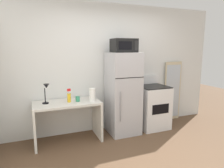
{
  "coord_description": "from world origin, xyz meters",
  "views": [
    {
      "loc": [
        -1.49,
        -2.25,
        1.72
      ],
      "look_at": [
        -0.17,
        1.1,
        1.07
      ],
      "focal_mm": 32.21,
      "sensor_mm": 36.0,
      "label": 1
    }
  ],
  "objects_px": {
    "spray_bottle": "(69,97)",
    "leaning_mirror": "(172,91)",
    "microwave": "(124,46)",
    "paper_towel_roll": "(92,95)",
    "oven_range": "(152,106)",
    "desk": "(67,114)",
    "refrigerator": "(123,93)",
    "coffee_mug": "(78,99)",
    "desk_lamp": "(46,90)"
  },
  "relations": [
    {
      "from": "spray_bottle",
      "to": "leaning_mirror",
      "type": "distance_m",
      "value": 2.52
    },
    {
      "from": "spray_bottle",
      "to": "microwave",
      "type": "bearing_deg",
      "value": -0.0
    },
    {
      "from": "paper_towel_roll",
      "to": "oven_range",
      "type": "distance_m",
      "value": 1.43
    },
    {
      "from": "desk",
      "to": "oven_range",
      "type": "xyz_separation_m",
      "value": [
        1.83,
        0.0,
        -0.06
      ]
    },
    {
      "from": "microwave",
      "to": "refrigerator",
      "type": "bearing_deg",
      "value": 90.33
    },
    {
      "from": "desk",
      "to": "paper_towel_roll",
      "type": "distance_m",
      "value": 0.58
    },
    {
      "from": "oven_range",
      "to": "coffee_mug",
      "type": "bearing_deg",
      "value": -178.9
    },
    {
      "from": "spray_bottle",
      "to": "refrigerator",
      "type": "height_order",
      "value": "refrigerator"
    },
    {
      "from": "desk",
      "to": "leaning_mirror",
      "type": "bearing_deg",
      "value": 5.79
    },
    {
      "from": "coffee_mug",
      "to": "refrigerator",
      "type": "bearing_deg",
      "value": 1.73
    },
    {
      "from": "desk_lamp",
      "to": "coffee_mug",
      "type": "height_order",
      "value": "desk_lamp"
    },
    {
      "from": "microwave",
      "to": "spray_bottle",
      "type": "bearing_deg",
      "value": 180.0
    },
    {
      "from": "coffee_mug",
      "to": "leaning_mirror",
      "type": "bearing_deg",
      "value": 6.97
    },
    {
      "from": "spray_bottle",
      "to": "microwave",
      "type": "xyz_separation_m",
      "value": [
        1.08,
        -0.0,
        0.91
      ]
    },
    {
      "from": "desk_lamp",
      "to": "spray_bottle",
      "type": "xyz_separation_m",
      "value": [
        0.38,
        -0.05,
        -0.14
      ]
    },
    {
      "from": "microwave",
      "to": "paper_towel_roll",
      "type": "bearing_deg",
      "value": -173.71
    },
    {
      "from": "spray_bottle",
      "to": "refrigerator",
      "type": "distance_m",
      "value": 1.08
    },
    {
      "from": "desk_lamp",
      "to": "coffee_mug",
      "type": "distance_m",
      "value": 0.58
    },
    {
      "from": "spray_bottle",
      "to": "oven_range",
      "type": "distance_m",
      "value": 1.83
    },
    {
      "from": "desk",
      "to": "spray_bottle",
      "type": "bearing_deg",
      "value": -29.84
    },
    {
      "from": "desk",
      "to": "leaning_mirror",
      "type": "distance_m",
      "value": 2.56
    },
    {
      "from": "desk",
      "to": "spray_bottle",
      "type": "xyz_separation_m",
      "value": [
        0.04,
        -0.02,
        0.32
      ]
    },
    {
      "from": "desk",
      "to": "microwave",
      "type": "relative_size",
      "value": 2.58
    },
    {
      "from": "desk",
      "to": "refrigerator",
      "type": "bearing_deg",
      "value": -0.07
    },
    {
      "from": "desk_lamp",
      "to": "leaning_mirror",
      "type": "bearing_deg",
      "value": 4.64
    },
    {
      "from": "spray_bottle",
      "to": "microwave",
      "type": "relative_size",
      "value": 0.54
    },
    {
      "from": "coffee_mug",
      "to": "leaning_mirror",
      "type": "xyz_separation_m",
      "value": [
        2.34,
        0.29,
        -0.1
      ]
    },
    {
      "from": "microwave",
      "to": "leaning_mirror",
      "type": "xyz_separation_m",
      "value": [
        1.42,
        0.28,
        -1.06
      ]
    },
    {
      "from": "microwave",
      "to": "leaning_mirror",
      "type": "bearing_deg",
      "value": 11.16
    },
    {
      "from": "desk_lamp",
      "to": "coffee_mug",
      "type": "xyz_separation_m",
      "value": [
        0.54,
        -0.05,
        -0.19
      ]
    },
    {
      "from": "desk",
      "to": "desk_lamp",
      "type": "height_order",
      "value": "desk_lamp"
    },
    {
      "from": "desk_lamp",
      "to": "refrigerator",
      "type": "distance_m",
      "value": 1.47
    },
    {
      "from": "paper_towel_roll",
      "to": "spray_bottle",
      "type": "height_order",
      "value": "spray_bottle"
    },
    {
      "from": "coffee_mug",
      "to": "oven_range",
      "type": "relative_size",
      "value": 0.09
    },
    {
      "from": "refrigerator",
      "to": "oven_range",
      "type": "relative_size",
      "value": 1.48
    },
    {
      "from": "paper_towel_roll",
      "to": "oven_range",
      "type": "xyz_separation_m",
      "value": [
        1.37,
        0.1,
        -0.4
      ]
    },
    {
      "from": "microwave",
      "to": "leaning_mirror",
      "type": "height_order",
      "value": "microwave"
    },
    {
      "from": "desk",
      "to": "refrigerator",
      "type": "distance_m",
      "value": 1.16
    },
    {
      "from": "oven_range",
      "to": "paper_towel_roll",
      "type": "bearing_deg",
      "value": -175.92
    },
    {
      "from": "desk",
      "to": "coffee_mug",
      "type": "relative_size",
      "value": 12.5
    },
    {
      "from": "desk_lamp",
      "to": "refrigerator",
      "type": "bearing_deg",
      "value": -0.96
    },
    {
      "from": "desk_lamp",
      "to": "refrigerator",
      "type": "height_order",
      "value": "refrigerator"
    },
    {
      "from": "desk_lamp",
      "to": "leaning_mirror",
      "type": "xyz_separation_m",
      "value": [
        2.88,
        0.23,
        -0.29
      ]
    },
    {
      "from": "desk_lamp",
      "to": "oven_range",
      "type": "xyz_separation_m",
      "value": [
        2.17,
        -0.02,
        -0.52
      ]
    },
    {
      "from": "desk",
      "to": "desk_lamp",
      "type": "bearing_deg",
      "value": 176.17
    },
    {
      "from": "desk",
      "to": "paper_towel_roll",
      "type": "height_order",
      "value": "paper_towel_roll"
    },
    {
      "from": "refrigerator",
      "to": "spray_bottle",
      "type": "bearing_deg",
      "value": -178.88
    },
    {
      "from": "desk_lamp",
      "to": "spray_bottle",
      "type": "bearing_deg",
      "value": -6.77
    },
    {
      "from": "coffee_mug",
      "to": "refrigerator",
      "type": "distance_m",
      "value": 0.92
    },
    {
      "from": "paper_towel_roll",
      "to": "refrigerator",
      "type": "bearing_deg",
      "value": 8.09
    }
  ]
}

